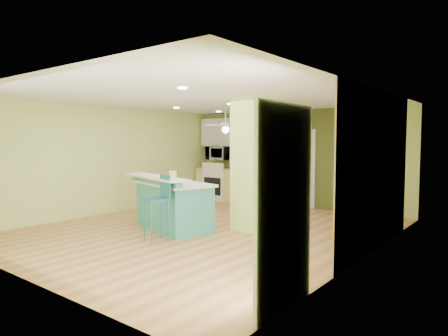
% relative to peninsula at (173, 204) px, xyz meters
% --- Properties ---
extents(floor, '(6.00, 7.00, 0.01)m').
position_rel_peninsula_xyz_m(floor, '(0.56, 0.37, -0.49)').
color(floor, '#A76C3A').
rests_on(floor, ground).
extents(ceiling, '(6.00, 7.00, 0.01)m').
position_rel_peninsula_xyz_m(ceiling, '(0.56, 0.37, 2.02)').
color(ceiling, white).
rests_on(ceiling, wall_back).
extents(wall_back, '(6.00, 0.01, 2.50)m').
position_rel_peninsula_xyz_m(wall_back, '(0.56, 3.88, 0.76)').
color(wall_back, '#C2D572').
rests_on(wall_back, floor).
extents(wall_front, '(6.00, 0.01, 2.50)m').
position_rel_peninsula_xyz_m(wall_front, '(0.56, -3.13, 0.76)').
color(wall_front, '#C2D572').
rests_on(wall_front, floor).
extents(wall_left, '(0.01, 7.00, 2.50)m').
position_rel_peninsula_xyz_m(wall_left, '(-2.45, 0.37, 0.76)').
color(wall_left, '#C2D572').
rests_on(wall_left, floor).
extents(wall_right, '(0.01, 7.00, 2.50)m').
position_rel_peninsula_xyz_m(wall_right, '(3.56, 0.37, 0.76)').
color(wall_right, '#C2D572').
rests_on(wall_right, floor).
extents(wood_panel, '(0.02, 3.40, 2.50)m').
position_rel_peninsula_xyz_m(wood_panel, '(3.54, 0.97, 0.76)').
color(wood_panel, '#9D7E59').
rests_on(wood_panel, floor).
extents(olive_accent, '(2.20, 0.02, 2.50)m').
position_rel_peninsula_xyz_m(olive_accent, '(0.76, 3.86, 0.76)').
color(olive_accent, '#454E1F').
rests_on(olive_accent, floor).
extents(interior_door, '(0.82, 0.05, 2.00)m').
position_rel_peninsula_xyz_m(interior_door, '(0.76, 3.83, 0.51)').
color(interior_door, silver).
rests_on(interior_door, floor).
extents(french_door, '(0.04, 1.08, 2.10)m').
position_rel_peninsula_xyz_m(french_door, '(3.53, -1.93, 0.56)').
color(french_door, white).
rests_on(french_door, floor).
extents(column, '(0.55, 0.55, 2.50)m').
position_rel_peninsula_xyz_m(column, '(1.21, 0.87, 0.76)').
color(column, '#C4D965').
rests_on(column, floor).
extents(kitchen_run, '(3.25, 0.63, 0.94)m').
position_rel_peninsula_xyz_m(kitchen_run, '(-0.74, 3.57, -0.02)').
color(kitchen_run, '#D6C670').
rests_on(kitchen_run, floor).
extents(stove, '(0.76, 0.66, 1.08)m').
position_rel_peninsula_xyz_m(stove, '(-1.69, 3.56, -0.03)').
color(stove, white).
rests_on(stove, floor).
extents(upper_cabinets, '(3.20, 0.34, 0.80)m').
position_rel_peninsula_xyz_m(upper_cabinets, '(-0.74, 3.69, 1.46)').
color(upper_cabinets, silver).
rests_on(upper_cabinets, wall_back).
extents(microwave, '(0.70, 0.48, 0.39)m').
position_rel_peninsula_xyz_m(microwave, '(-1.69, 3.57, 0.86)').
color(microwave, white).
rests_on(microwave, wall_back).
extents(ceiling_fan, '(1.41, 1.41, 0.61)m').
position_rel_peninsula_xyz_m(ceiling_fan, '(-0.54, 2.37, 1.59)').
color(ceiling_fan, silver).
rests_on(ceiling_fan, ceiling).
extents(pendant_lamp, '(0.14, 0.14, 0.69)m').
position_rel_peninsula_xyz_m(pendant_lamp, '(3.21, 1.12, 1.40)').
color(pendant_lamp, silver).
rests_on(pendant_lamp, ceiling).
extents(wall_decor, '(0.03, 0.90, 0.70)m').
position_rel_peninsula_xyz_m(wall_decor, '(3.52, 1.17, 1.06)').
color(wall_decor, brown).
rests_on(wall_decor, wood_panel).
extents(peninsula, '(2.07, 1.53, 1.05)m').
position_rel_peninsula_xyz_m(peninsula, '(0.00, 0.00, 0.00)').
color(peninsula, teal).
rests_on(peninsula, floor).
extents(bar_stool, '(0.48, 0.48, 1.13)m').
position_rel_peninsula_xyz_m(bar_stool, '(0.48, -0.78, 0.27)').
color(bar_stool, '#1E6F8A').
rests_on(bar_stool, floor).
extents(side_counter, '(0.58, 1.37, 0.88)m').
position_rel_peninsula_xyz_m(side_counter, '(3.26, 1.41, -0.04)').
color(side_counter, teal).
rests_on(side_counter, floor).
extents(fruit_bowl, '(0.40, 0.40, 0.07)m').
position_rel_peninsula_xyz_m(fruit_bowl, '(-0.04, 3.55, 0.49)').
color(fruit_bowl, '#3B2218').
rests_on(fruit_bowl, kitchen_run).
extents(canister, '(0.15, 0.15, 0.19)m').
position_rel_peninsula_xyz_m(canister, '(-0.23, 0.23, 0.52)').
color(canister, yellow).
rests_on(canister, peninsula).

